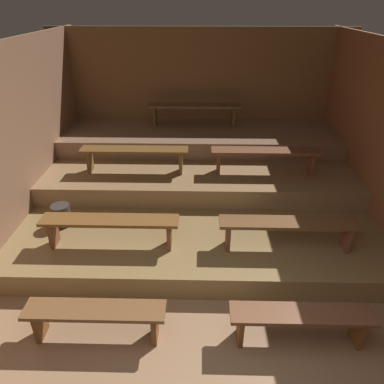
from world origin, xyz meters
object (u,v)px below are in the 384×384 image
object	(u,v)px
bench_middle_left	(135,153)
bench_lower_left	(110,224)
pail_lower	(62,215)
bench_floor_left	(95,315)
bench_middle_right	(265,154)
bench_floor_right	(301,319)
bench_upper_center	(194,109)
bench_lower_right	(289,227)

from	to	relation	value
bench_middle_left	bench_lower_left	bearing A→B (deg)	-92.64
bench_lower_left	pail_lower	bearing A→B (deg)	150.37
bench_floor_left	bench_middle_right	size ratio (longest dim) A/B	0.83
pail_lower	bench_lower_left	bearing A→B (deg)	-29.63
bench_floor_right	bench_lower_left	world-z (taller)	bench_lower_left
bench_middle_left	bench_floor_left	bearing A→B (deg)	-89.78
bench_floor_right	bench_middle_left	distance (m)	3.55
bench_upper_center	pail_lower	xyz separation A→B (m)	(-1.82, -2.67, -0.79)
bench_middle_right	bench_lower_right	bearing A→B (deg)	-87.36
bench_middle_left	bench_upper_center	bearing A→B (deg)	58.50
bench_floor_right	pail_lower	xyz separation A→B (m)	(-2.99, 1.65, 0.15)
bench_floor_left	bench_lower_left	distance (m)	1.23
bench_floor_right	bench_lower_left	xyz separation A→B (m)	(-2.18, 1.18, 0.32)
bench_floor_left	bench_floor_right	size ratio (longest dim) A/B	1.00
bench_middle_right	pail_lower	bearing A→B (deg)	-159.25
bench_upper_center	bench_lower_left	bearing A→B (deg)	-107.89
bench_floor_right	pail_lower	bearing A→B (deg)	151.20
bench_middle_left	pail_lower	bearing A→B (deg)	-127.92
bench_lower_left	pail_lower	distance (m)	0.95
bench_floor_right	bench_upper_center	xyz separation A→B (m)	(-1.17, 4.31, 0.94)
bench_floor_left	pail_lower	bearing A→B (deg)	118.61
bench_floor_left	bench_lower_left	xyz separation A→B (m)	(-0.08, 1.18, 0.32)
bench_lower_left	bench_upper_center	bearing A→B (deg)	72.11
bench_middle_right	bench_upper_center	bearing A→B (deg)	127.71
bench_lower_left	bench_lower_right	distance (m)	2.27
bench_middle_right	pail_lower	world-z (taller)	bench_middle_right
bench_floor_left	bench_lower_left	size ratio (longest dim) A/B	0.83
bench_lower_left	bench_middle_right	bearing A→B (deg)	36.14
bench_upper_center	pail_lower	world-z (taller)	bench_upper_center
bench_lower_left	bench_middle_left	xyz separation A→B (m)	(0.07, 1.60, 0.31)
bench_lower_right	bench_upper_center	bearing A→B (deg)	111.86
bench_floor_left	bench_upper_center	size ratio (longest dim) A/B	0.81
bench_floor_right	bench_lower_right	size ratio (longest dim) A/B	0.83
bench_floor_left	bench_lower_left	bearing A→B (deg)	94.09
bench_lower_left	bench_lower_right	bearing A→B (deg)	0.00
bench_lower_right	pail_lower	distance (m)	3.12
bench_lower_right	pail_lower	bearing A→B (deg)	171.46
bench_lower_right	pail_lower	world-z (taller)	bench_lower_right
bench_lower_right	bench_lower_left	bearing A→B (deg)	180.00
bench_middle_left	pail_lower	xyz separation A→B (m)	(-0.89, -1.14, -0.48)
bench_floor_right	bench_upper_center	world-z (taller)	bench_upper_center
bench_floor_left	pail_lower	size ratio (longest dim) A/B	4.55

